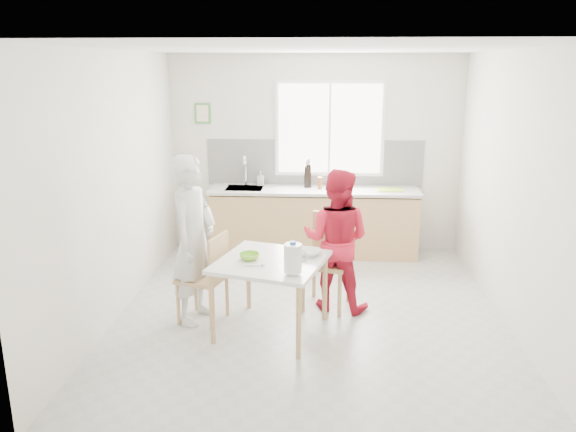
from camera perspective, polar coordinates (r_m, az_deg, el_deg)
name	(u,v)px	position (r m, az deg, el deg)	size (l,w,h in m)	color
ground	(310,312)	(6.06, 2.22, -9.77)	(4.50, 4.50, 0.00)	#B7B7B2
room_shell	(311,160)	(5.57, 2.40, 5.75)	(4.50, 4.50, 4.50)	silver
window	(330,129)	(7.77, 4.25, 8.82)	(1.50, 0.06, 1.30)	white
backsplash	(315,163)	(7.85, 2.72, 5.41)	(3.00, 0.02, 0.65)	white
picture_frame	(203,113)	(7.93, -8.67, 10.27)	(0.22, 0.03, 0.28)	#459342
kitchen_counter	(313,224)	(7.75, 2.58, -0.85)	(2.84, 0.64, 1.37)	tan
dining_table	(271,268)	(5.42, -1.75, -5.26)	(1.19, 1.19, 0.74)	white
chair_left	(208,274)	(5.74, -8.12, -5.87)	(0.53, 0.53, 0.93)	tan
chair_far	(329,256)	(6.09, 4.15, -4.05)	(0.58, 0.58, 1.01)	tan
person_white	(194,240)	(5.69, -9.56, -2.40)	(0.63, 0.41, 1.72)	silver
person_red	(336,240)	(5.94, 4.91, -2.46)	(0.74, 0.58, 1.52)	red
bowl_green	(249,256)	(5.41, -3.94, -4.11)	(0.19, 0.19, 0.06)	#7BCA2E
bowl_white	(308,253)	(5.51, 2.10, -3.74)	(0.23, 0.23, 0.06)	white
milk_jug	(293,258)	(4.99, 0.55, -4.27)	(0.22, 0.16, 0.28)	white
green_box	(290,248)	(5.59, 0.23, -3.26)	(0.10, 0.10, 0.09)	#99BA2A
spoon	(254,266)	(5.22, -3.46, -5.05)	(0.01, 0.01, 0.16)	#A5A5AA
cutting_board	(390,190)	(7.65, 10.29, 2.63)	(0.35, 0.25, 0.01)	#9DC02C
wine_bottle_a	(309,176)	(7.69, 2.13, 4.10)	(0.07, 0.07, 0.32)	black
wine_bottle_b	(307,177)	(7.68, 1.92, 4.01)	(0.07, 0.07, 0.30)	black
jar_amber	(320,183)	(7.63, 3.25, 3.38)	(0.06, 0.06, 0.16)	#984B21
soap_bottle	(261,178)	(7.84, -2.80, 3.85)	(0.09, 0.09, 0.19)	#999999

